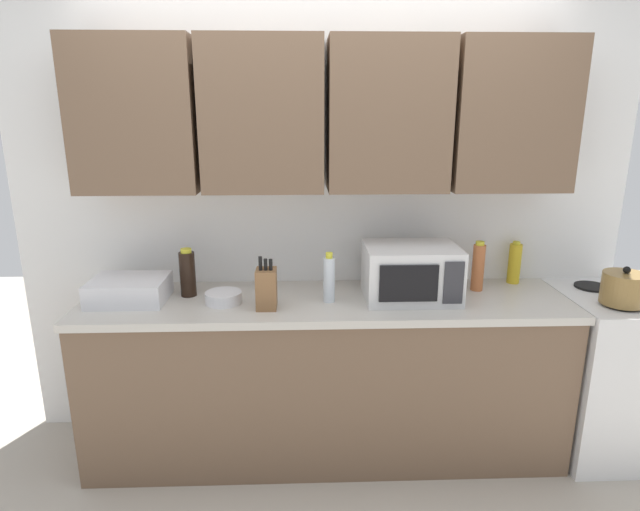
# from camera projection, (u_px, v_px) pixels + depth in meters

# --- Properties ---
(wall_back_with_cabinets) EXTENTS (3.41, 0.38, 2.60)m
(wall_back_with_cabinets) POSITION_uv_depth(u_px,v_px,m) (324.00, 164.00, 2.79)
(wall_back_with_cabinets) COLOR white
(wall_back_with_cabinets) RESTS_ON ground_plane
(counter_run) EXTENTS (2.54, 0.63, 0.90)m
(counter_run) POSITION_uv_depth(u_px,v_px,m) (326.00, 375.00, 2.86)
(counter_run) COLOR brown
(counter_run) RESTS_ON ground_plane
(stove_range) EXTENTS (0.76, 0.64, 0.91)m
(stove_range) POSITION_uv_depth(u_px,v_px,m) (624.00, 372.00, 2.90)
(stove_range) COLOR silver
(stove_range) RESTS_ON ground_plane
(kettle) EXTENTS (0.21, 0.21, 0.19)m
(kettle) POSITION_uv_depth(u_px,v_px,m) (624.00, 288.00, 2.62)
(kettle) COLOR olive
(kettle) RESTS_ON stove_range
(microwave) EXTENTS (0.48, 0.37, 0.28)m
(microwave) POSITION_uv_depth(u_px,v_px,m) (411.00, 272.00, 2.72)
(microwave) COLOR silver
(microwave) RESTS_ON counter_run
(dish_rack) EXTENTS (0.38, 0.30, 0.12)m
(dish_rack) POSITION_uv_depth(u_px,v_px,m) (129.00, 290.00, 2.69)
(dish_rack) COLOR silver
(dish_rack) RESTS_ON counter_run
(knife_block) EXTENTS (0.10, 0.12, 0.27)m
(knife_block) POSITION_uv_depth(u_px,v_px,m) (266.00, 288.00, 2.58)
(knife_block) COLOR brown
(knife_block) RESTS_ON counter_run
(bottle_clear_tall) EXTENTS (0.06, 0.06, 0.26)m
(bottle_clear_tall) POSITION_uv_depth(u_px,v_px,m) (329.00, 279.00, 2.67)
(bottle_clear_tall) COLOR silver
(bottle_clear_tall) RESTS_ON counter_run
(bottle_yellow_mustard) EXTENTS (0.07, 0.07, 0.24)m
(bottle_yellow_mustard) POSITION_uv_depth(u_px,v_px,m) (514.00, 263.00, 2.97)
(bottle_yellow_mustard) COLOR gold
(bottle_yellow_mustard) RESTS_ON counter_run
(bottle_soy_dark) EXTENTS (0.08, 0.08, 0.26)m
(bottle_soy_dark) POSITION_uv_depth(u_px,v_px,m) (188.00, 273.00, 2.75)
(bottle_soy_dark) COLOR black
(bottle_soy_dark) RESTS_ON counter_run
(bottle_spice_jar) EXTENTS (0.07, 0.07, 0.27)m
(bottle_spice_jar) POSITION_uv_depth(u_px,v_px,m) (478.00, 267.00, 2.84)
(bottle_spice_jar) COLOR #BC6638
(bottle_spice_jar) RESTS_ON counter_run
(bowl_ceramic_small) EXTENTS (0.19, 0.19, 0.06)m
(bowl_ceramic_small) POSITION_uv_depth(u_px,v_px,m) (224.00, 297.00, 2.67)
(bowl_ceramic_small) COLOR silver
(bowl_ceramic_small) RESTS_ON counter_run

